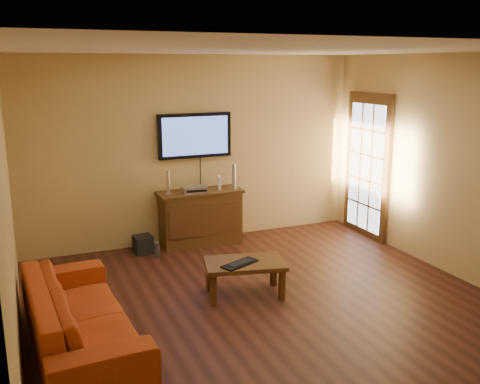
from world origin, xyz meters
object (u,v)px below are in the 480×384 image
speaker_right (234,177)px  subwoofer (143,244)px  sofa (80,305)px  av_receiver (195,189)px  media_console (201,217)px  bottle (157,250)px  coffee_table (245,267)px  television (195,136)px  keyboard (240,264)px  speaker_left (168,183)px  game_console (220,183)px

speaker_right → subwoofer: size_ratio=1.47×
sofa → av_receiver: (1.88, 2.32, 0.41)m
speaker_right → subwoofer: speaker_right is taller
media_console → bottle: size_ratio=5.39×
coffee_table → speaker_right: 2.07m
television → keyboard: 2.45m
speaker_right → av_receiver: bearing=-179.8°
av_receiver → bottle: av_receiver is taller
coffee_table → speaker_left: (-0.35, 1.88, 0.61)m
bottle → speaker_right: bearing=12.6°
sofa → speaker_left: size_ratio=6.46×
coffee_table → speaker_right: (0.64, 1.87, 0.62)m
subwoofer → bottle: subwoofer is taller
av_receiver → speaker_left: bearing=-177.4°
sofa → av_receiver: size_ratio=6.41×
subwoofer → bottle: (0.13, -0.25, -0.02)m
speaker_left → speaker_right: 0.98m
television → keyboard: size_ratio=2.30×
av_receiver → game_console: game_console is taller
media_console → coffee_table: (-0.12, -1.89, -0.06)m
sofa → keyboard: sofa is taller
av_receiver → keyboard: (-0.12, -1.93, -0.42)m
game_console → bottle: size_ratio=0.87×
sofa → bottle: sofa is taller
speaker_left → av_receiver: bearing=-2.5°
television → av_receiver: bearing=-111.8°
keyboard → game_console: bearing=75.4°
media_console → game_console: size_ratio=6.23×
speaker_right → subwoofer: (-1.38, -0.03, -0.84)m
media_console → subwoofer: 0.91m
subwoofer → coffee_table: bearing=-72.5°
av_receiver → coffee_table: bearing=-85.9°
television → speaker_right: 0.82m
game_console → bottle: game_console is taller
keyboard → bottle: bearing=107.7°
sofa → bottle: 2.41m
game_console → av_receiver: bearing=-159.0°
speaker_left → bottle: speaker_left is taller
speaker_right → keyboard: (-0.72, -1.93, -0.55)m
game_console → keyboard: 2.06m
television → speaker_right: television is taller
subwoofer → keyboard: (0.66, -1.90, 0.29)m
speaker_left → subwoofer: (-0.40, -0.04, -0.83)m
game_console → television: bearing=163.7°
game_console → subwoofer: 1.39m
television → coffee_table: bearing=-93.4°
game_console → keyboard: bearing=-85.8°
speaker_left → subwoofer: speaker_left is taller
media_console → subwoofer: bearing=-176.4°
subwoofer → keyboard: bearing=-75.5°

